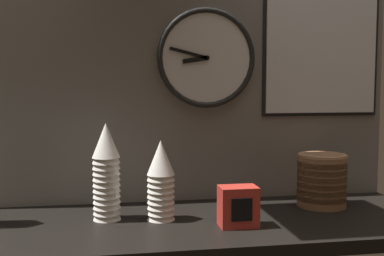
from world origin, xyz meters
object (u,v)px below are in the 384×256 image
wall_clock (206,58)px  menu_board (321,53)px  cup_stack_center (161,180)px  cup_stack_center_left (106,172)px  bowl_stack_far_right (322,179)px  napkin_dispenser (238,206)px

wall_clock → menu_board: (0.44, 0.01, 0.02)m
menu_board → wall_clock: bearing=-178.8°
cup_stack_center → cup_stack_center_left: bearing=169.3°
cup_stack_center → bowl_stack_far_right: cup_stack_center is taller
wall_clock → cup_stack_center_left: bearing=-151.4°
bowl_stack_far_right → wall_clock: wall_clock is taller
cup_stack_center_left → menu_board: menu_board is taller
cup_stack_center → napkin_dispenser: (0.22, -0.11, -0.06)m
cup_stack_center → wall_clock: wall_clock is taller
cup_stack_center_left → napkin_dispenser: size_ratio=2.52×
cup_stack_center_left → cup_stack_center: 0.17m
wall_clock → napkin_dispenser: size_ratio=2.96×
cup_stack_center_left → cup_stack_center: size_ratio=1.21×
cup_stack_center_left → menu_board: size_ratio=0.65×
cup_stack_center → napkin_dispenser: 0.25m
napkin_dispenser → cup_stack_center: bearing=153.2°
bowl_stack_far_right → cup_stack_center: bearing=-172.5°
cup_stack_center → menu_board: bearing=20.4°
napkin_dispenser → wall_clock: bearing=94.9°
wall_clock → menu_board: 0.44m
wall_clock → napkin_dispenser: wall_clock is taller
cup_stack_center_left → napkin_dispenser: bearing=-20.2°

